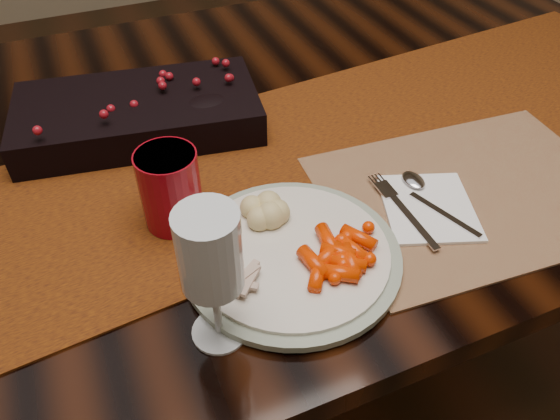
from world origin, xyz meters
name	(u,v)px	position (x,y,z in m)	size (l,w,h in m)	color
floor	(251,368)	(0.00, 0.00, 0.00)	(5.00, 5.00, 0.00)	black
dining_table	(245,275)	(0.00, 0.00, 0.38)	(1.80, 1.00, 0.75)	black
table_runner	(230,176)	(-0.05, -0.11, 0.75)	(1.84, 0.38, 0.00)	#362007
centerpiece	(137,109)	(-0.15, 0.06, 0.79)	(0.39, 0.20, 0.08)	black
placemat_main	(472,192)	(0.26, -0.29, 0.75)	(0.43, 0.31, 0.00)	brown
dinner_plate	(292,254)	(-0.03, -0.31, 0.76)	(0.28, 0.28, 0.02)	silver
baby_carrots	(340,260)	(0.01, -0.35, 0.78)	(0.10, 0.08, 0.02)	#E73000
mashed_potatoes	(262,207)	(-0.05, -0.24, 0.79)	(0.07, 0.06, 0.04)	#D8C97C
turkey_shreds	(249,274)	(-0.10, -0.33, 0.78)	(0.07, 0.06, 0.02)	tan
napkin	(428,207)	(0.18, -0.30, 0.76)	(0.12, 0.14, 0.00)	white
fork	(406,213)	(0.15, -0.30, 0.76)	(0.02, 0.15, 0.00)	silver
spoon	(434,203)	(0.19, -0.30, 0.76)	(0.03, 0.15, 0.00)	silver
red_cup	(170,189)	(-0.15, -0.18, 0.81)	(0.08, 0.08, 0.11)	maroon
wine_glass	(213,280)	(-0.15, -0.38, 0.84)	(0.07, 0.07, 0.18)	silver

